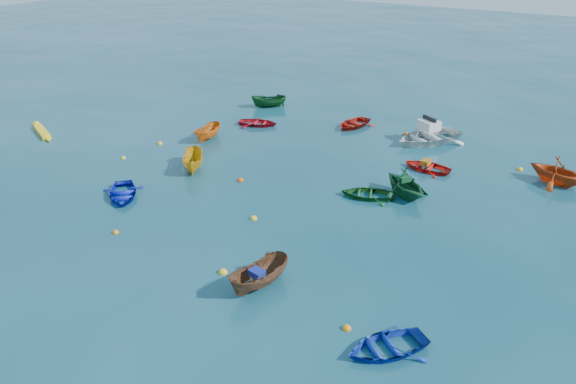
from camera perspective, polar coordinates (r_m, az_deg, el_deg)
The scene contains 28 objects.
ground at distance 25.00m, azimuth -5.99°, elevation -5.07°, with size 160.00×160.00×0.00m, color #093A48.
dinghy_blue_sw at distance 30.07m, azimuth -16.43°, elevation -0.48°, with size 2.09×2.93×0.61m, color #0E19BA.
sampan_brown_mid at distance 22.05m, azimuth -2.85°, elevation -9.62°, with size 1.12×2.97×1.15m, color brown.
dinghy_blue_se at distance 19.48m, azimuth 9.92°, elevation -15.59°, with size 2.04×2.85×0.59m, color #0D2FAB.
sampan_yellow_mid at distance 32.58m, azimuth -9.52°, elevation 2.32°, with size 1.10×2.93×1.13m, color orange.
dinghy_green_e at distance 29.14m, azimuth 8.04°, elevation -0.48°, with size 1.96×2.74×0.57m, color #13521C.
dinghy_red_nw at distance 39.37m, azimuth -3.07°, elevation 6.78°, with size 1.93×2.70×0.56m, color #B60F1E.
sampan_orange_n at distance 37.07m, azimuth -8.11°, elevation 5.34°, with size 1.01×2.69×1.04m, color #D46513.
dinghy_green_n at distance 29.58m, azimuth 11.69°, elevation -0.37°, with size 2.58×2.99×1.58m, color #114C28.
dinghy_red_ne at distance 33.04m, azimuth 13.89°, elevation 2.24°, with size 1.92×2.69×0.56m, color red.
dinghy_red_far at distance 39.30m, azimuth 6.64°, elevation 6.62°, with size 2.17×3.03×0.63m, color red.
dinghy_orange_far at distance 33.64m, azimuth 25.57°, elevation 0.80°, with size 2.67×3.10×1.63m, color #B83E11.
sampan_green_far at distance 43.39m, azimuth -1.95°, elevation 8.61°, with size 1.01×2.67×1.03m, color #10461C.
kayak_yellow at distance 41.06m, azimuth -23.65°, elevation 5.43°, with size 0.53×3.61×0.36m, color yellow, non-canonical shape.
motorboat_white at distance 37.37m, azimuth 13.95°, elevation 4.99°, with size 3.36×4.70×1.57m, color silver.
tarp_blue_a at distance 21.56m, azimuth -3.18°, elevation -8.24°, with size 0.57×0.43×0.28m, color navy.
tarp_green_b at distance 29.26m, azimuth 11.74°, elevation 1.34°, with size 0.59×0.44×0.28m, color #114725.
tarp_orange_b at distance 32.91m, azimuth 13.81°, elevation 2.95°, with size 0.59×0.45×0.29m, color #BD6813.
buoy_or_a at distance 26.74m, azimuth -17.09°, elevation -3.99°, with size 0.29×0.29×0.29m, color orange.
buoy_ye_a at distance 22.97m, azimuth -6.61°, elevation -8.16°, with size 0.37×0.37×0.37m, color yellow.
buoy_or_b at distance 20.15m, azimuth 5.99°, elevation -13.66°, with size 0.32×0.32×0.32m, color orange.
buoy_ye_b at distance 35.04m, azimuth -16.39°, elevation 3.30°, with size 0.30×0.30×0.30m, color yellow.
buoy_or_c at distance 30.75m, azimuth -4.85°, elevation 1.14°, with size 0.36×0.36×0.36m, color #DE4A0C.
buoy_ye_c at distance 26.78m, azimuth -3.51°, elevation -2.75°, with size 0.34×0.34×0.34m, color yellow.
buoy_or_d at distance 29.86m, azimuth 7.90°, elevation 0.19°, with size 0.34×0.34×0.34m, color #FF5B0D.
buoy_ye_d at distance 36.79m, azimuth -12.89°, elevation 4.78°, with size 0.35×0.35×0.35m, color gold.
buoy_or_e at distance 38.28m, azimuth 11.87°, elevation 5.70°, with size 0.38×0.38×0.38m, color #D25D0B.
buoy_ye_e at distance 34.63m, azimuth 22.51°, elevation 2.08°, with size 0.34×0.34×0.34m, color yellow.
Camera 1 is at (13.33, -16.89, 12.73)m, focal length 35.00 mm.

